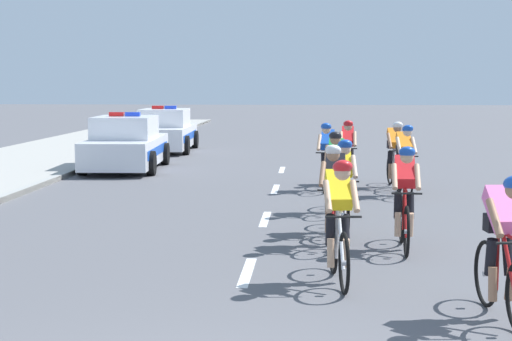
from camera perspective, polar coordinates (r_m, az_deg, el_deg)
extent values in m
cube|color=#9E9E99|center=(19.98, -14.27, -0.66)|extent=(0.16, 60.00, 0.13)
cube|color=white|center=(10.35, -0.64, -7.20)|extent=(0.14, 1.60, 0.01)
cube|color=white|center=(14.26, 0.65, -3.45)|extent=(0.14, 1.60, 0.01)
cube|color=white|center=(18.21, 1.38, -1.32)|extent=(0.14, 1.60, 0.01)
cube|color=white|center=(22.18, 1.85, 0.05)|extent=(0.14, 1.60, 0.01)
torus|color=black|center=(9.09, 15.96, -7.03)|extent=(0.12, 0.72, 0.72)
cylinder|color=#99999E|center=(9.09, 15.96, -7.03)|extent=(0.07, 0.07, 0.06)
cylinder|color=#B21919|center=(8.47, 17.23, -4.32)|extent=(0.10, 0.55, 0.04)
cylinder|color=#B21919|center=(8.38, 17.56, -6.71)|extent=(0.09, 0.48, 0.63)
cylinder|color=#B21919|center=(8.72, 16.73, -6.05)|extent=(0.04, 0.04, 0.65)
cube|color=black|center=(8.65, 16.80, -3.82)|extent=(0.12, 0.23, 0.05)
cube|color=pink|center=(8.50, 17.11, -2.64)|extent=(0.34, 0.57, 0.46)
cube|color=black|center=(8.64, 16.83, -3.57)|extent=(0.30, 0.23, 0.18)
cylinder|color=black|center=(8.68, 17.43, -5.85)|extent=(0.13, 0.23, 0.40)
cylinder|color=#9E7051|center=(8.67, 17.55, -7.66)|extent=(0.11, 0.16, 0.36)
cylinder|color=black|center=(8.63, 16.30, -5.89)|extent=(0.13, 0.18, 0.40)
cylinder|color=#9E7051|center=(8.61, 16.41, -7.72)|extent=(0.10, 0.13, 0.36)
cylinder|color=#9E7051|center=(8.26, 16.55, -3.23)|extent=(0.12, 0.41, 0.35)
torus|color=black|center=(9.29, 6.25, -6.54)|extent=(0.12, 0.72, 0.72)
cylinder|color=#99999E|center=(9.29, 6.25, -6.54)|extent=(0.07, 0.07, 0.06)
torus|color=black|center=(10.26, 5.48, -5.30)|extent=(0.12, 0.72, 0.72)
cylinder|color=#99999E|center=(10.26, 5.48, -5.30)|extent=(0.07, 0.07, 0.06)
cylinder|color=white|center=(9.62, 5.92, -2.82)|extent=(0.09, 0.55, 0.04)
cylinder|color=white|center=(9.51, 6.04, -4.92)|extent=(0.09, 0.48, 0.63)
cylinder|color=white|center=(9.87, 5.75, -4.38)|extent=(0.04, 0.04, 0.65)
cylinder|color=black|center=(9.28, 6.21, -3.28)|extent=(0.42, 0.07, 0.03)
cube|color=black|center=(9.81, 5.77, -2.41)|extent=(0.12, 0.23, 0.05)
cube|color=yellow|center=(9.66, 5.88, -1.34)|extent=(0.33, 0.57, 0.46)
cube|color=black|center=(9.80, 5.78, -2.18)|extent=(0.30, 0.23, 0.18)
cylinder|color=black|center=(9.82, 6.32, -4.21)|extent=(0.13, 0.23, 0.40)
cylinder|color=tan|center=(9.79, 6.36, -5.81)|extent=(0.10, 0.16, 0.36)
cylinder|color=black|center=(9.79, 5.27, -4.22)|extent=(0.13, 0.18, 0.40)
cylinder|color=tan|center=(9.77, 5.31, -5.83)|extent=(0.10, 0.13, 0.36)
cylinder|color=tan|center=(9.48, 7.01, -1.81)|extent=(0.12, 0.41, 0.35)
cylinder|color=tan|center=(9.44, 5.08, -1.83)|extent=(0.12, 0.41, 0.35)
sphere|color=tan|center=(9.34, 6.14, -0.13)|extent=(0.19, 0.19, 0.19)
ellipsoid|color=red|center=(9.32, 6.15, 0.26)|extent=(0.26, 0.34, 0.24)
torus|color=black|center=(11.47, 5.34, -4.06)|extent=(0.12, 0.72, 0.72)
cylinder|color=#99999E|center=(11.47, 5.34, -4.06)|extent=(0.07, 0.07, 0.06)
torus|color=black|center=(12.46, 5.73, -3.24)|extent=(0.12, 0.72, 0.72)
cylinder|color=#99999E|center=(12.46, 5.73, -3.24)|extent=(0.07, 0.07, 0.06)
cylinder|color=#B21919|center=(11.83, 5.55, -1.11)|extent=(0.09, 0.55, 0.04)
cylinder|color=#B21919|center=(11.71, 5.47, -2.79)|extent=(0.09, 0.48, 0.63)
cylinder|color=#B21919|center=(12.07, 5.61, -2.42)|extent=(0.04, 0.04, 0.65)
cylinder|color=black|center=(11.49, 5.41, -1.43)|extent=(0.42, 0.07, 0.03)
cube|color=black|center=(12.03, 5.63, -0.80)|extent=(0.12, 0.23, 0.05)
cube|color=black|center=(11.88, 5.59, 0.09)|extent=(0.34, 0.57, 0.46)
cube|color=black|center=(12.01, 5.63, -0.61)|extent=(0.30, 0.23, 0.18)
cylinder|color=black|center=(12.00, 6.02, -2.28)|extent=(0.13, 0.23, 0.40)
cylinder|color=#9E7051|center=(11.97, 5.98, -3.59)|extent=(0.11, 0.16, 0.36)
cylinder|color=black|center=(12.02, 5.16, -2.26)|extent=(0.13, 0.18, 0.40)
cylinder|color=#9E7051|center=(11.98, 5.12, -3.57)|extent=(0.10, 0.13, 0.36)
cylinder|color=#9E7051|center=(11.66, 6.29, -0.28)|extent=(0.12, 0.41, 0.35)
cylinder|color=#9E7051|center=(11.69, 4.72, -0.25)|extent=(0.12, 0.41, 0.35)
sphere|color=#9E7051|center=(11.56, 5.49, 1.11)|extent=(0.19, 0.19, 0.19)
ellipsoid|color=white|center=(11.54, 5.49, 1.43)|extent=(0.26, 0.34, 0.24)
torus|color=black|center=(11.32, 10.61, -4.28)|extent=(0.07, 0.73, 0.72)
cylinder|color=#99999E|center=(11.32, 10.61, -4.28)|extent=(0.06, 0.06, 0.06)
torus|color=black|center=(12.30, 10.28, -3.43)|extent=(0.07, 0.73, 0.72)
cylinder|color=#99999E|center=(12.30, 10.28, -3.43)|extent=(0.06, 0.06, 0.06)
cylinder|color=#B21919|center=(11.68, 10.51, -1.28)|extent=(0.06, 0.55, 0.04)
cylinder|color=#B21919|center=(11.55, 10.54, -2.99)|extent=(0.06, 0.48, 0.63)
cylinder|color=#B21919|center=(11.92, 10.41, -2.60)|extent=(0.04, 0.04, 0.65)
cylinder|color=black|center=(11.34, 10.63, -1.61)|extent=(0.42, 0.05, 0.03)
cube|color=black|center=(11.87, 10.44, -0.96)|extent=(0.11, 0.22, 0.05)
cube|color=red|center=(11.73, 10.51, -0.07)|extent=(0.30, 0.56, 0.45)
cube|color=black|center=(11.86, 10.45, -0.78)|extent=(0.29, 0.21, 0.18)
cylinder|color=black|center=(11.86, 10.87, -2.46)|extent=(0.12, 0.23, 0.40)
cylinder|color=tan|center=(11.83, 10.87, -3.78)|extent=(0.10, 0.16, 0.36)
cylinder|color=black|center=(11.85, 10.00, -2.45)|extent=(0.12, 0.17, 0.40)
cylinder|color=tan|center=(11.81, 10.00, -3.78)|extent=(0.10, 0.13, 0.36)
cylinder|color=tan|center=(11.53, 11.37, -0.44)|extent=(0.09, 0.40, 0.35)
cylinder|color=tan|center=(11.51, 9.78, -0.43)|extent=(0.09, 0.40, 0.35)
sphere|color=tan|center=(11.40, 10.64, 0.96)|extent=(0.19, 0.19, 0.19)
ellipsoid|color=blue|center=(11.39, 10.65, 1.28)|extent=(0.24, 0.32, 0.24)
torus|color=black|center=(12.52, 6.38, -3.19)|extent=(0.10, 0.73, 0.72)
cylinder|color=#99999E|center=(12.52, 6.38, -3.19)|extent=(0.06, 0.06, 0.06)
torus|color=black|center=(13.51, 5.87, -2.49)|extent=(0.10, 0.73, 0.72)
cylinder|color=#99999E|center=(13.51, 5.87, -2.49)|extent=(0.06, 0.06, 0.06)
cylinder|color=silver|center=(12.89, 6.17, -0.50)|extent=(0.08, 0.55, 0.04)
cylinder|color=silver|center=(12.76, 6.24, -2.04)|extent=(0.08, 0.48, 0.63)
cylinder|color=silver|center=(13.13, 6.05, -1.72)|extent=(0.04, 0.04, 0.65)
cylinder|color=black|center=(12.55, 6.35, -0.78)|extent=(0.42, 0.06, 0.03)
cube|color=black|center=(13.08, 6.07, -0.23)|extent=(0.12, 0.23, 0.05)
cube|color=yellow|center=(12.94, 6.14, 0.59)|extent=(0.32, 0.56, 0.47)
cube|color=black|center=(13.07, 6.08, -0.06)|extent=(0.29, 0.22, 0.18)
cylinder|color=black|center=(13.07, 6.47, -1.58)|extent=(0.13, 0.23, 0.40)
cylinder|color=beige|center=(13.03, 6.50, -2.78)|extent=(0.10, 0.16, 0.36)
cylinder|color=black|center=(13.05, 5.69, -1.58)|extent=(0.12, 0.18, 0.40)
cylinder|color=beige|center=(13.01, 5.72, -2.78)|extent=(0.10, 0.13, 0.36)
cylinder|color=beige|center=(12.75, 6.97, 0.27)|extent=(0.11, 0.41, 0.35)
cylinder|color=beige|center=(12.71, 5.54, 0.27)|extent=(0.11, 0.41, 0.35)
sphere|color=beige|center=(12.62, 6.31, 1.54)|extent=(0.19, 0.19, 0.19)
ellipsoid|color=blue|center=(12.61, 6.32, 1.83)|extent=(0.25, 0.33, 0.24)
torus|color=black|center=(14.49, 5.54, -1.89)|extent=(0.11, 0.73, 0.72)
cylinder|color=#99999E|center=(14.49, 5.54, -1.89)|extent=(0.06, 0.06, 0.06)
torus|color=black|center=(15.48, 5.76, -1.37)|extent=(0.11, 0.73, 0.72)
cylinder|color=#99999E|center=(15.48, 5.76, -1.37)|extent=(0.06, 0.06, 0.06)
cylinder|color=white|center=(14.87, 5.66, 0.41)|extent=(0.08, 0.55, 0.04)
cylinder|color=white|center=(14.73, 5.61, -0.92)|extent=(0.08, 0.48, 0.63)
cylinder|color=white|center=(15.10, 5.69, -0.66)|extent=(0.04, 0.04, 0.65)
cylinder|color=black|center=(14.53, 5.58, 0.19)|extent=(0.42, 0.06, 0.03)
cube|color=black|center=(15.07, 5.71, 0.64)|extent=(0.12, 0.23, 0.05)
cube|color=green|center=(14.92, 5.69, 1.35)|extent=(0.33, 0.56, 0.47)
cube|color=black|center=(15.05, 5.71, 0.78)|extent=(0.30, 0.22, 0.18)
cylinder|color=black|center=(15.03, 6.03, -0.55)|extent=(0.13, 0.23, 0.40)
cylinder|color=#9E7051|center=(14.99, 6.00, -1.58)|extent=(0.10, 0.16, 0.36)
cylinder|color=black|center=(15.04, 5.34, -0.53)|extent=(0.12, 0.18, 0.40)
cylinder|color=#9E7051|center=(15.00, 5.31, -1.57)|extent=(0.10, 0.13, 0.36)
cylinder|color=#9E7051|center=(14.70, 6.26, 1.08)|extent=(0.11, 0.41, 0.35)
cylinder|color=#9E7051|center=(14.72, 5.02, 1.10)|extent=(0.11, 0.41, 0.35)
sphere|color=#9E7051|center=(14.61, 5.63, 2.19)|extent=(0.19, 0.19, 0.19)
ellipsoid|color=black|center=(14.59, 5.63, 2.44)|extent=(0.26, 0.33, 0.24)
torus|color=black|center=(16.92, 10.76, -0.79)|extent=(0.11, 0.73, 0.72)
cylinder|color=#99999E|center=(16.92, 10.76, -0.79)|extent=(0.07, 0.07, 0.06)
torus|color=black|center=(17.89, 10.10, -0.40)|extent=(0.11, 0.73, 0.72)
cylinder|color=#99999E|center=(17.89, 10.10, -0.40)|extent=(0.07, 0.07, 0.06)
cylinder|color=silver|center=(17.30, 10.49, 1.16)|extent=(0.09, 0.55, 0.04)
cylinder|color=silver|center=(17.16, 10.59, 0.03)|extent=(0.08, 0.48, 0.63)
cylinder|color=silver|center=(17.53, 10.34, 0.23)|extent=(0.04, 0.04, 0.65)
cylinder|color=black|center=(16.96, 10.73, 0.99)|extent=(0.42, 0.07, 0.03)
cube|color=black|center=(17.50, 10.36, 1.35)|extent=(0.12, 0.23, 0.05)
cube|color=orange|center=(17.36, 10.46, 1.97)|extent=(0.33, 0.58, 0.44)
cube|color=black|center=(17.48, 10.37, 1.48)|extent=(0.30, 0.22, 0.18)
cylinder|color=black|center=(17.48, 10.67, 0.34)|extent=(0.13, 0.23, 0.40)
cylinder|color=beige|center=(17.43, 10.71, -0.55)|extent=(0.10, 0.16, 0.36)
cylinder|color=black|center=(17.45, 10.09, 0.34)|extent=(0.12, 0.18, 0.40)
cylinder|color=beige|center=(17.40, 10.13, -0.55)|extent=(0.10, 0.13, 0.36)
cylinder|color=beige|center=(17.19, 11.12, 1.75)|extent=(0.11, 0.41, 0.35)
cylinder|color=beige|center=(17.12, 10.08, 1.75)|extent=(0.11, 0.41, 0.35)
sphere|color=beige|center=(17.05, 10.68, 2.70)|extent=(0.19, 0.19, 0.19)
ellipsoid|color=blue|center=(17.03, 10.69, 2.92)|extent=(0.26, 0.33, 0.24)
torus|color=black|center=(17.52, 4.88, -0.46)|extent=(0.13, 0.72, 0.72)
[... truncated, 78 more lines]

